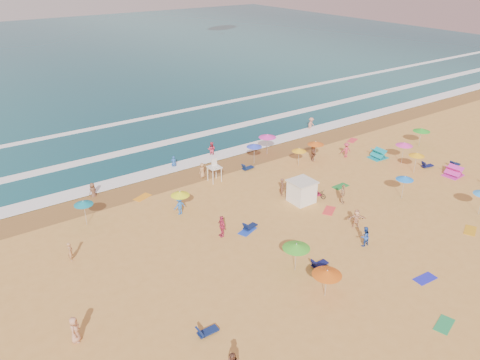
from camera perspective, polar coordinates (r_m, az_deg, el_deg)
ground at (r=41.06m, az=5.85°, el=-4.57°), size 220.00×220.00×0.00m
ocean at (r=114.81m, az=-23.21°, el=13.51°), size 220.00×140.00×0.18m
wet_sand at (r=50.03m, az=-3.43°, el=1.39°), size 220.00×220.00×0.00m
surf_foam at (r=57.13m, az=-8.13°, el=4.47°), size 200.00×18.70×0.05m
cabana at (r=43.31m, az=7.52°, el=-1.44°), size 2.00×2.00×2.00m
cabana_roof at (r=42.84m, az=7.60°, el=-0.18°), size 2.20×2.20×0.12m
bicycle at (r=44.57m, az=9.56°, el=-1.59°), size 0.87×1.71×0.86m
lifeguard_stand at (r=46.82m, az=-3.13°, el=1.01°), size 1.20×1.20×2.10m
beach_umbrellas at (r=40.45m, az=5.63°, el=-1.62°), size 55.52×30.57×0.78m
loungers at (r=41.22m, az=12.46°, el=-4.70°), size 40.65×23.23×0.34m
towels at (r=40.77m, az=10.73°, el=-5.14°), size 33.01×27.67×0.03m
popup_tents at (r=53.70m, az=20.52°, el=2.17°), size 4.78×9.30×1.20m
beachgoers at (r=44.60m, az=3.15°, el=-0.66°), size 37.89×28.14×2.14m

